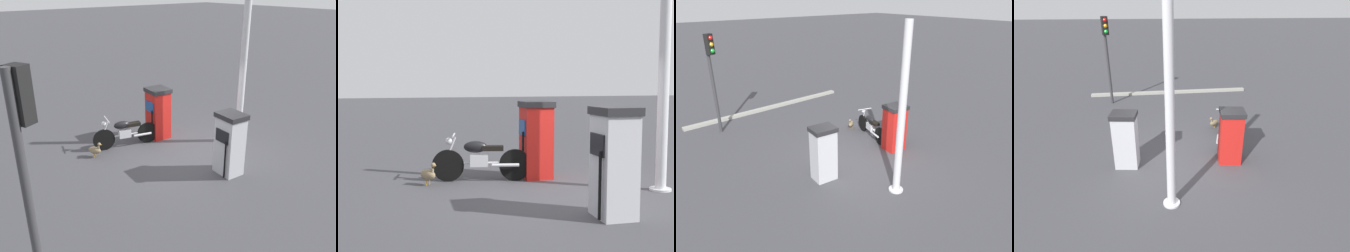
% 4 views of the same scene
% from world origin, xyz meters
% --- Properties ---
extents(ground_plane, '(120.00, 120.00, 0.00)m').
position_xyz_m(ground_plane, '(0.00, 0.00, 0.00)').
color(ground_plane, '#424247').
extents(fuel_pump_near, '(0.72, 0.74, 1.60)m').
position_xyz_m(fuel_pump_near, '(-0.04, -1.49, 0.81)').
color(fuel_pump_near, red).
rests_on(fuel_pump_near, ground).
extents(fuel_pump_far, '(0.66, 0.74, 1.63)m').
position_xyz_m(fuel_pump_far, '(-0.04, 1.49, 0.83)').
color(fuel_pump_far, silver).
rests_on(fuel_pump_far, ground).
extents(motorcycle_near_pump, '(1.95, 0.77, 0.96)m').
position_xyz_m(motorcycle_near_pump, '(1.16, -1.54, 0.47)').
color(motorcycle_near_pump, black).
rests_on(motorcycle_near_pump, ground).
extents(wandering_duck, '(0.36, 0.44, 0.47)m').
position_xyz_m(wandering_duck, '(2.22, -1.47, 0.22)').
color(wandering_duck, '#847051').
rests_on(wandering_duck, ground).
extents(canopy_support_pole, '(0.40, 0.40, 4.51)m').
position_xyz_m(canopy_support_pole, '(-1.80, 0.30, 2.18)').
color(canopy_support_pole, silver).
rests_on(canopy_support_pole, ground).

